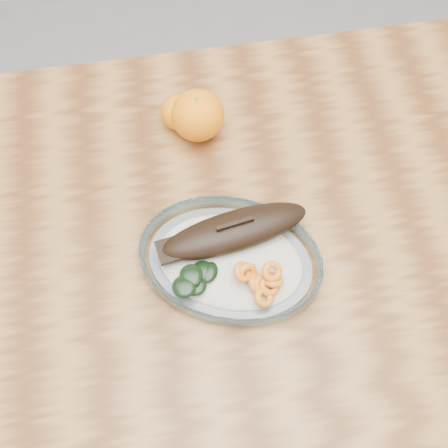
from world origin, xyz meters
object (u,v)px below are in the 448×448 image
object	(u,v)px
plated_meal	(230,257)
orange_right	(179,112)
dining_table	(221,257)
orange_left	(198,115)

from	to	relation	value
plated_meal	orange_right	size ratio (longest dim) A/B	10.47
dining_table	plated_meal	distance (m)	0.13
orange_left	orange_right	world-z (taller)	orange_left
plated_meal	orange_left	world-z (taller)	orange_left
dining_table	plated_meal	world-z (taller)	plated_meal
orange_left	orange_right	size ratio (longest dim) A/B	1.42
orange_right	plated_meal	bearing A→B (deg)	-80.94
plated_meal	orange_left	distance (m)	0.26
dining_table	plated_meal	size ratio (longest dim) A/B	1.78
dining_table	orange_right	distance (m)	0.27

